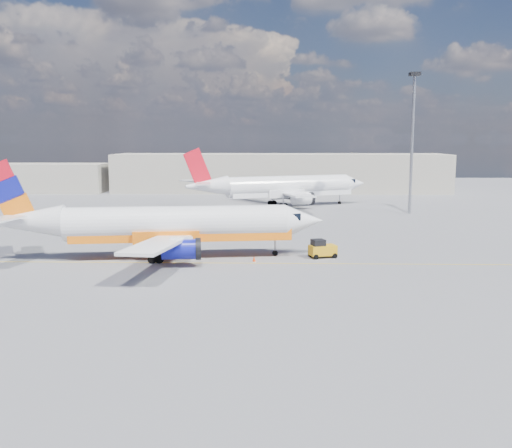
{
  "coord_description": "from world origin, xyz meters",
  "views": [
    {
      "loc": [
        3.19,
        -47.3,
        11.08
      ],
      "look_at": [
        1.79,
        3.59,
        3.5
      ],
      "focal_mm": 40.0,
      "sensor_mm": 36.0,
      "label": 1
    }
  ],
  "objects_px": {
    "main_jet": "(166,225)",
    "traffic_cone": "(254,259)",
    "second_jet": "(283,187)",
    "gse_tug": "(322,249)"
  },
  "relations": [
    {
      "from": "second_jet",
      "to": "gse_tug",
      "type": "xyz_separation_m",
      "value": [
        2.93,
        -40.89,
        -2.44
      ]
    },
    {
      "from": "gse_tug",
      "to": "traffic_cone",
      "type": "relative_size",
      "value": 5.11
    },
    {
      "from": "main_jet",
      "to": "traffic_cone",
      "type": "distance_m",
      "value": 8.87
    },
    {
      "from": "second_jet",
      "to": "gse_tug",
      "type": "bearing_deg",
      "value": -108.71
    },
    {
      "from": "main_jet",
      "to": "gse_tug",
      "type": "bearing_deg",
      "value": -5.26
    },
    {
      "from": "main_jet",
      "to": "gse_tug",
      "type": "height_order",
      "value": "main_jet"
    },
    {
      "from": "main_jet",
      "to": "gse_tug",
      "type": "xyz_separation_m",
      "value": [
        14.61,
        0.61,
        -2.3
      ]
    },
    {
      "from": "gse_tug",
      "to": "second_jet",
      "type": "bearing_deg",
      "value": 75.88
    },
    {
      "from": "main_jet",
      "to": "traffic_cone",
      "type": "relative_size",
      "value": 57.4
    },
    {
      "from": "gse_tug",
      "to": "main_jet",
      "type": "bearing_deg",
      "value": 164.19
    }
  ]
}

